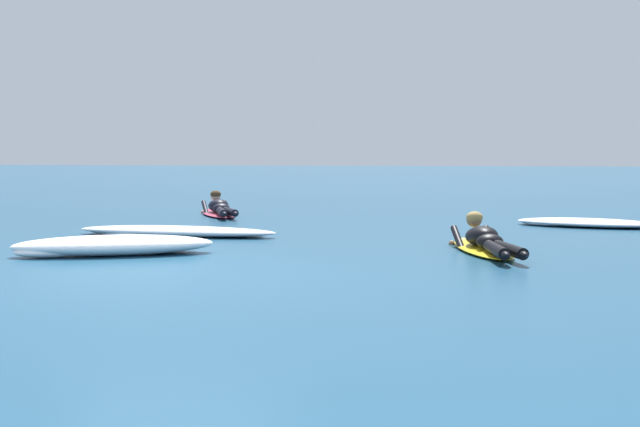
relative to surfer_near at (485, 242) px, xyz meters
The scene contains 6 objects.
ground_plane 8.29m from the surfer_near, 114.42° to the left, with size 120.00×120.00×0.00m, color navy.
surfer_near is the anchor object (origin of this frame).
surfer_far 7.39m from the surfer_near, 131.81° to the left, with size 1.41×2.49×0.53m.
whitewater_front 4.67m from the surfer_near, 169.30° to the right, with size 2.56×1.54×0.25m.
whitewater_mid_left 4.79m from the surfer_near, 161.59° to the left, with size 3.24×0.98×0.16m.
whitewater_mid_right 4.52m from the surfer_near, 64.12° to the left, with size 2.55×1.64×0.14m.
Camera 1 is at (2.80, -8.22, 1.28)m, focal length 46.59 mm.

